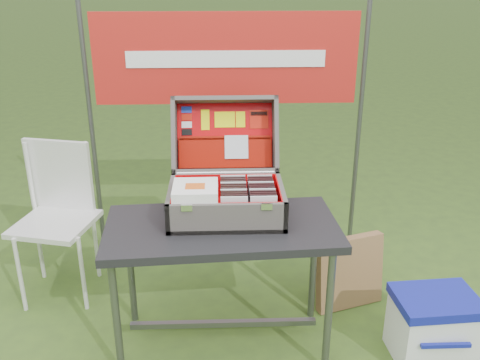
{
  "coord_description": "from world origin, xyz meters",
  "views": [
    {
      "loc": [
        -0.04,
        -2.17,
        1.83
      ],
      "look_at": [
        0.05,
        0.1,
        0.91
      ],
      "focal_mm": 40.0,
      "sensor_mm": 36.0,
      "label": 1
    }
  ],
  "objects_px": {
    "chair": "(55,225)",
    "cardboard_box": "(350,272)",
    "suitcase": "(226,165)",
    "table": "(223,286)",
    "cooler": "(433,326)"
  },
  "relations": [
    {
      "from": "chair",
      "to": "cardboard_box",
      "type": "relative_size",
      "value": 2.13
    },
    {
      "from": "table",
      "to": "cooler",
      "type": "distance_m",
      "value": 1.05
    },
    {
      "from": "cooler",
      "to": "table",
      "type": "bearing_deg",
      "value": 168.84
    },
    {
      "from": "suitcase",
      "to": "cardboard_box",
      "type": "xyz_separation_m",
      "value": [
        0.7,
        0.16,
        -0.72
      ]
    },
    {
      "from": "table",
      "to": "chair",
      "type": "xyz_separation_m",
      "value": [
        -0.95,
        0.5,
        0.1
      ]
    },
    {
      "from": "chair",
      "to": "cardboard_box",
      "type": "bearing_deg",
      "value": 7.71
    },
    {
      "from": "cooler",
      "to": "chair",
      "type": "bearing_deg",
      "value": 158.45
    },
    {
      "from": "table",
      "to": "cardboard_box",
      "type": "distance_m",
      "value": 0.8
    },
    {
      "from": "cooler",
      "to": "suitcase",
      "type": "bearing_deg",
      "value": 160.24
    },
    {
      "from": "table",
      "to": "suitcase",
      "type": "distance_m",
      "value": 0.61
    },
    {
      "from": "cardboard_box",
      "to": "chair",
      "type": "bearing_deg",
      "value": 155.1
    },
    {
      "from": "suitcase",
      "to": "cardboard_box",
      "type": "distance_m",
      "value": 1.02
    },
    {
      "from": "cardboard_box",
      "to": "table",
      "type": "bearing_deg",
      "value": -174.79
    },
    {
      "from": "cooler",
      "to": "chair",
      "type": "relative_size",
      "value": 0.44
    },
    {
      "from": "table",
      "to": "chair",
      "type": "distance_m",
      "value": 1.08
    }
  ]
}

